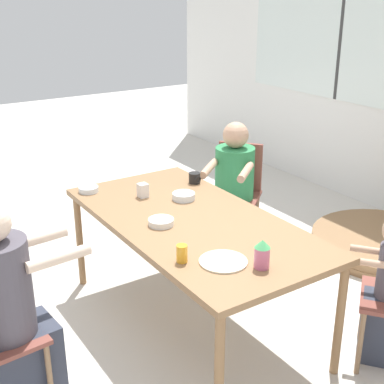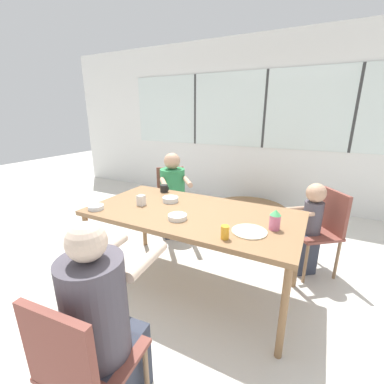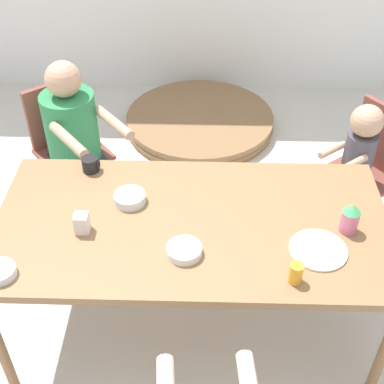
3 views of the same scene
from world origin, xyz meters
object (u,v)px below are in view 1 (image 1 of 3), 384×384
Objects in this scene: person_woman_green_shirt at (233,194)px; juice_glass at (182,253)px; person_man_blue_shirt at (12,318)px; bowl_cereal at (184,196)px; sippy_cup at (262,254)px; chair_for_woman_green_shirt at (237,184)px; milk_carton_small at (143,190)px; bowl_fruit at (161,222)px; coffee_mug at (195,178)px; bowl_white_shallow at (89,189)px; folded_table_stack at (384,243)px.

person_woman_green_shirt is 11.41× the size of juice_glass.
person_man_blue_shirt is 1.39m from bowl_cereal.
person_woman_green_shirt reaches higher than sippy_cup.
person_man_blue_shirt is 1.33m from sippy_cup.
sippy_cup reaches higher than chair_for_woman_green_shirt.
bowl_cereal is (0.44, -0.77, 0.29)m from person_woman_green_shirt.
person_woman_green_shirt is 11.31× the size of milk_carton_small.
person_man_blue_shirt is at bearing -82.47° from bowl_fruit.
person_woman_green_shirt reaches higher than bowl_fruit.
coffee_mug is 0.59× the size of bowl_cereal.
juice_glass reaches higher than bowl_white_shallow.
chair_for_woman_green_shirt is at bearing 107.85° from milk_carton_small.
chair_for_woman_green_shirt is 1.20m from milk_carton_small.
folded_table_stack is at bearing 86.80° from person_man_blue_shirt.
chair_for_woman_green_shirt is 9.46× the size of coffee_mug.
person_woman_green_shirt is 11.99× the size of coffee_mug.
folded_table_stack is (-0.09, 3.13, -0.46)m from person_man_blue_shirt.
folded_table_stack is (0.76, 1.06, -0.43)m from person_woman_green_shirt.
person_man_blue_shirt is at bearing -42.45° from bowl_white_shallow.
person_man_blue_shirt reaches higher than juice_glass.
person_woman_green_shirt is 1.35m from bowl_fruit.
coffee_mug is at bearing 107.54° from person_man_blue_shirt.
juice_glass is at bearing 0.10° from bowl_white_shallow.
bowl_cereal is at bearing 80.19° from person_woman_green_shirt.
chair_for_woman_green_shirt is 0.17m from person_woman_green_shirt.
chair_for_woman_green_shirt is 8.92× the size of milk_carton_small.
sippy_cup is 0.42m from juice_glass.
sippy_cup is 1.54m from bowl_white_shallow.
chair_for_woman_green_shirt reaches higher than bowl_fruit.
person_man_blue_shirt is 7.46× the size of bowl_cereal.
bowl_cereal is (0.55, -0.90, 0.26)m from chair_for_woman_green_shirt.
coffee_mug is (0.32, -0.65, 0.28)m from chair_for_woman_green_shirt.
folded_table_stack is at bearing 80.22° from bowl_cereal.
coffee_mug is at bearing 143.30° from juice_glass.
sippy_cup reaches higher than bowl_white_shallow.
folded_table_stack is at bearing 70.82° from bowl_white_shallow.
bowl_cereal is at bearing 129.33° from bowl_fruit.
juice_glass is (1.18, -1.25, 0.32)m from person_woman_green_shirt.
milk_carton_small is 0.08× the size of folded_table_stack.
bowl_white_shallow is 0.11× the size of folded_table_stack.
milk_carton_small is at bearing 163.77° from juice_glass.
coffee_mug is at bearing 70.52° from bowl_white_shallow.
bowl_cereal reaches higher than folded_table_stack.
coffee_mug is 0.66× the size of bowl_white_shallow.
juice_glass is (-0.28, -0.31, -0.03)m from sippy_cup.
sippy_cup is at bearing 106.02° from chair_for_woman_green_shirt.
coffee_mug is 1.22m from juice_glass.
folded_table_stack is (0.55, 1.59, -0.74)m from coffee_mug.
sippy_cup is at bearing 56.61° from person_man_blue_shirt.
folded_table_stack is at bearing 89.01° from bowl_fruit.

